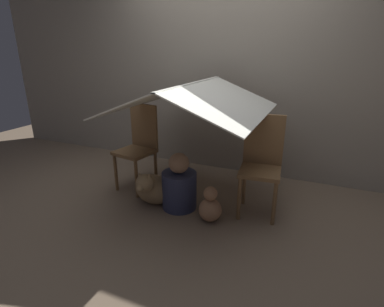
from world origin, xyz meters
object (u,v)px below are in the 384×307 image
object	(u,v)px
chair_right	(261,162)
dog	(152,188)
chair_left	(139,144)
person_front	(179,186)

from	to	relation	value
chair_right	dog	bearing A→B (deg)	-168.14
chair_left	dog	world-z (taller)	chair_left
chair_left	person_front	size ratio (longest dim) A/B	1.64
chair_left	chair_right	size ratio (longest dim) A/B	1.00
dog	chair_left	bearing A→B (deg)	136.62
chair_left	chair_right	xyz separation A→B (m)	(1.35, 0.00, 0.00)
dog	person_front	bearing A→B (deg)	12.49
chair_right	person_front	world-z (taller)	chair_right
chair_left	chair_right	distance (m)	1.35
chair_right	person_front	xyz separation A→B (m)	(-0.73, -0.26, -0.28)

